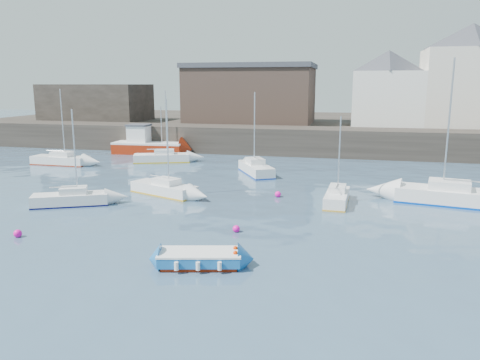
% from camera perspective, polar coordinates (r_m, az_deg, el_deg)
% --- Properties ---
extents(water, '(220.00, 220.00, 0.00)m').
position_cam_1_polar(water, '(20.83, -7.88, -10.56)').
color(water, '#2D4760').
rests_on(water, ground).
extents(quay_wall, '(90.00, 5.00, 3.00)m').
position_cam_1_polar(quay_wall, '(53.78, 5.76, 4.80)').
color(quay_wall, '#28231E').
rests_on(quay_wall, ground).
extents(land_strip, '(90.00, 32.00, 2.80)m').
position_cam_1_polar(land_strip, '(71.57, 7.75, 6.36)').
color(land_strip, '#28231E').
rests_on(land_strip, ground).
extents(bldg_east_a, '(13.36, 13.36, 11.80)m').
position_cam_1_polar(bldg_east_a, '(61.28, 26.13, 11.37)').
color(bldg_east_a, beige).
rests_on(bldg_east_a, land_strip).
extents(bldg_east_d, '(11.14, 11.14, 8.95)m').
position_cam_1_polar(bldg_east_d, '(59.54, 17.50, 10.64)').
color(bldg_east_d, white).
rests_on(bldg_east_d, land_strip).
extents(warehouse, '(16.40, 10.40, 7.60)m').
position_cam_1_polar(warehouse, '(62.34, 1.32, 10.50)').
color(warehouse, '#3D2D26').
rests_on(warehouse, land_strip).
extents(bldg_west, '(14.00, 8.00, 5.00)m').
position_cam_1_polar(bldg_west, '(69.53, -17.11, 9.03)').
color(bldg_west, '#353028').
rests_on(bldg_west, land_strip).
extents(blue_dinghy, '(3.86, 2.35, 0.69)m').
position_cam_1_polar(blue_dinghy, '(20.74, -4.94, -9.45)').
color(blue_dinghy, maroon).
rests_on(blue_dinghy, ground).
extents(fishing_boat, '(8.24, 3.47, 5.36)m').
position_cam_1_polar(fishing_boat, '(54.85, -11.25, 4.28)').
color(fishing_boat, maroon).
rests_on(fishing_boat, ground).
extents(sailboat_a, '(5.01, 3.50, 6.27)m').
position_cam_1_polar(sailboat_a, '(32.66, -19.93, -2.16)').
color(sailboat_a, white).
rests_on(sailboat_a, ground).
extents(sailboat_b, '(5.52, 3.59, 6.80)m').
position_cam_1_polar(sailboat_b, '(34.15, -9.23, -1.02)').
color(sailboat_b, white).
rests_on(sailboat_b, ground).
extents(sailboat_c, '(1.63, 4.46, 5.79)m').
position_cam_1_polar(sailboat_c, '(31.80, 11.74, -2.06)').
color(sailboat_c, white).
rests_on(sailboat_c, ground).
extents(sailboat_d, '(7.73, 3.70, 9.47)m').
position_cam_1_polar(sailboat_d, '(34.00, 24.60, -1.77)').
color(sailboat_d, white).
rests_on(sailboat_d, ground).
extents(sailboat_e, '(5.78, 1.96, 7.39)m').
position_cam_1_polar(sailboat_e, '(49.53, -21.03, 2.31)').
color(sailboat_e, white).
rests_on(sailboat_e, ground).
extents(sailboat_f, '(4.20, 5.66, 7.15)m').
position_cam_1_polar(sailboat_f, '(41.40, 1.95, 1.42)').
color(sailboat_f, white).
rests_on(sailboat_f, ground).
extents(sailboat_h, '(5.88, 3.64, 7.22)m').
position_cam_1_polar(sailboat_h, '(48.49, -9.47, 2.73)').
color(sailboat_h, white).
rests_on(sailboat_h, ground).
extents(buoy_near, '(0.42, 0.42, 0.42)m').
position_cam_1_polar(buoy_near, '(27.15, -25.43, -6.30)').
color(buoy_near, '#FF0A9F').
rests_on(buoy_near, ground).
extents(buoy_mid, '(0.39, 0.39, 0.39)m').
position_cam_1_polar(buoy_mid, '(25.36, -0.46, -6.35)').
color(buoy_mid, '#FF0A9F').
rests_on(buoy_mid, ground).
extents(buoy_far, '(0.44, 0.44, 0.44)m').
position_cam_1_polar(buoy_far, '(33.15, 4.64, -2.08)').
color(buoy_far, '#FF0A9F').
rests_on(buoy_far, ground).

